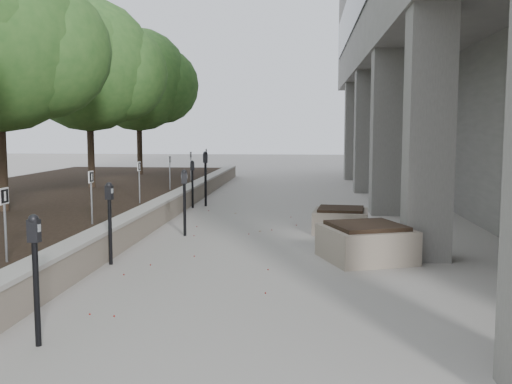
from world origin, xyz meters
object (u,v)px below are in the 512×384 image
(planter_front, at_px, (366,242))
(planter_back, at_px, (341,220))
(crabapple_tree_5, at_px, (139,102))
(parking_meter_5, at_px, (192,184))
(parking_meter_2, at_px, (110,224))
(parking_meter_3, at_px, (185,203))
(crabapple_tree_4, at_px, (89,93))
(parking_meter_4, at_px, (206,179))
(parking_meter_1, at_px, (36,281))

(planter_front, relative_size, planter_back, 1.18)
(crabapple_tree_5, bearing_deg, parking_meter_5, -62.72)
(parking_meter_2, xyz_separation_m, planter_front, (3.98, 0.65, -0.35))
(parking_meter_3, xyz_separation_m, planter_back, (3.08, 0.69, -0.40))
(parking_meter_5, height_order, planter_front, parking_meter_5)
(crabapple_tree_4, relative_size, crabapple_tree_5, 1.00)
(crabapple_tree_4, height_order, planter_front, crabapple_tree_4)
(planter_front, bearing_deg, crabapple_tree_4, 135.06)
(parking_meter_2, xyz_separation_m, parking_meter_4, (0.29, 6.95, 0.11))
(crabapple_tree_5, distance_m, parking_meter_5, 7.51)
(parking_meter_5, xyz_separation_m, planter_front, (3.98, -5.91, -0.34))
(parking_meter_5, height_order, planter_back, parking_meter_5)
(crabapple_tree_4, distance_m, parking_meter_5, 4.29)
(parking_meter_2, bearing_deg, parking_meter_1, -66.69)
(crabapple_tree_4, height_order, crabapple_tree_5, same)
(crabapple_tree_5, height_order, planter_back, crabapple_tree_5)
(parking_meter_5, bearing_deg, parking_meter_3, -95.12)
(crabapple_tree_5, xyz_separation_m, parking_meter_1, (3.69, -16.26, -2.47))
(parking_meter_3, bearing_deg, parking_meter_1, -105.92)
(crabapple_tree_4, distance_m, parking_meter_4, 4.36)
(parking_meter_1, relative_size, parking_meter_4, 0.86)
(parking_meter_1, xyz_separation_m, parking_meter_2, (-0.44, 3.39, -0.00))
(parking_meter_1, xyz_separation_m, parking_meter_4, (-0.15, 10.34, 0.10))
(parking_meter_2, bearing_deg, parking_meter_4, 103.61)
(parking_meter_3, xyz_separation_m, parking_meter_4, (-0.36, 4.44, 0.09))
(crabapple_tree_5, relative_size, planter_back, 5.04)
(crabapple_tree_5, relative_size, parking_meter_3, 4.15)
(parking_meter_3, bearing_deg, crabapple_tree_4, 112.03)
(planter_back, bearing_deg, parking_meter_3, -167.35)
(planter_front, bearing_deg, parking_meter_2, -170.71)
(parking_meter_1, bearing_deg, parking_meter_3, 92.87)
(parking_meter_5, bearing_deg, crabapple_tree_5, 103.16)
(crabapple_tree_5, bearing_deg, parking_meter_2, -75.82)
(parking_meter_2, bearing_deg, planter_back, 56.61)
(crabapple_tree_4, distance_m, parking_meter_2, 8.87)
(parking_meter_1, xyz_separation_m, planter_front, (3.54, 4.04, -0.35))
(parking_meter_3, relative_size, planter_front, 1.03)
(planter_front, xyz_separation_m, planter_back, (-0.26, 2.55, -0.04))
(parking_meter_2, relative_size, parking_meter_3, 0.98)
(crabapple_tree_5, height_order, parking_meter_2, crabapple_tree_5)
(parking_meter_4, relative_size, planter_front, 1.18)
(parking_meter_4, relative_size, planter_back, 1.39)
(planter_front, bearing_deg, parking_meter_4, 120.41)
(crabapple_tree_4, relative_size, parking_meter_3, 4.15)
(crabapple_tree_4, relative_size, parking_meter_1, 4.20)
(crabapple_tree_4, xyz_separation_m, parking_meter_5, (3.25, -1.30, -2.48))
(parking_meter_5, bearing_deg, planter_back, -56.23)
(parking_meter_3, distance_m, planter_front, 3.84)
(crabapple_tree_4, xyz_separation_m, parking_meter_3, (3.89, -5.36, -2.46))
(planter_front, height_order, planter_back, planter_front)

